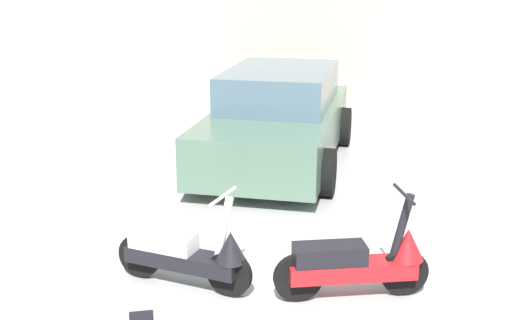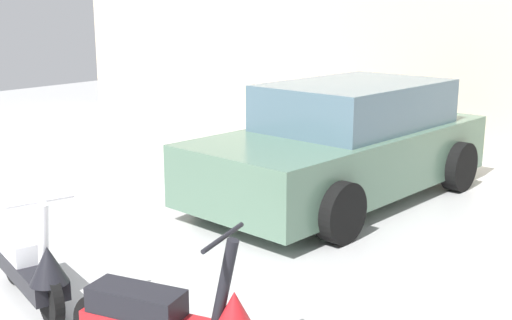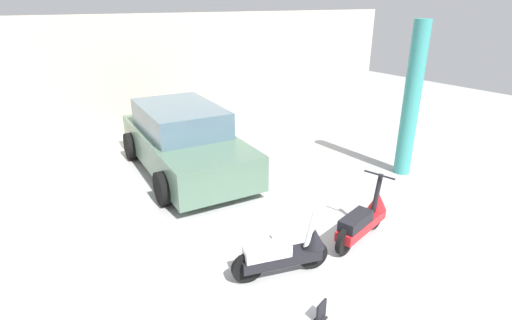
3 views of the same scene
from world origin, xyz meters
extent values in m
cube|color=beige|center=(0.00, 8.68, 1.67)|extent=(19.60, 0.12, 3.33)
cylinder|color=black|center=(-0.59, 0.66, 0.23)|extent=(0.45, 0.20, 0.45)
cylinder|color=black|center=(-1.55, 0.94, 0.23)|extent=(0.45, 0.20, 0.45)
cube|color=black|center=(-1.07, 0.80, 0.28)|extent=(1.20, 0.59, 0.16)
cube|color=white|center=(-1.27, 0.86, 0.45)|extent=(0.71, 0.44, 0.18)
cylinder|color=white|center=(-0.64, 0.68, 0.68)|extent=(0.22, 0.13, 0.64)
cylinder|color=white|center=(-0.64, 0.68, 1.00)|extent=(0.18, 0.51, 0.03)
cone|color=black|center=(-0.58, 0.66, 0.51)|extent=(0.37, 0.37, 0.29)
cylinder|color=black|center=(1.05, 0.88, 0.23)|extent=(0.47, 0.19, 0.46)
cylinder|color=black|center=(0.06, 0.64, 0.23)|extent=(0.47, 0.19, 0.46)
cube|color=#B2191E|center=(0.55, 0.76, 0.29)|extent=(1.23, 0.55, 0.16)
cube|color=black|center=(0.34, 0.71, 0.46)|extent=(0.72, 0.42, 0.18)
cylinder|color=black|center=(1.00, 0.87, 0.69)|extent=(0.22, 0.13, 0.65)
cylinder|color=black|center=(1.00, 0.87, 1.02)|extent=(0.16, 0.53, 0.03)
cone|color=#B2191E|center=(1.07, 0.89, 0.52)|extent=(0.37, 0.37, 0.30)
cube|color=#51705B|center=(-0.53, 5.03, 0.55)|extent=(2.24, 4.52, 0.73)
cube|color=slate|center=(-0.50, 5.29, 1.20)|extent=(1.83, 2.59, 0.57)
cylinder|color=black|center=(0.28, 3.59, 0.33)|extent=(0.29, 0.68, 0.66)
cylinder|color=black|center=(-1.60, 3.78, 0.33)|extent=(0.29, 0.68, 0.66)
cylinder|color=black|center=(0.54, 6.29, 0.33)|extent=(0.29, 0.68, 0.66)
cylinder|color=black|center=(-1.33, 6.47, 0.33)|extent=(0.29, 0.68, 0.66)
camera|label=1|loc=(0.31, -4.76, 2.99)|focal=45.00mm
camera|label=2|loc=(3.45, -2.00, 2.41)|focal=45.00mm
camera|label=3|loc=(-4.05, -2.89, 3.67)|focal=28.00mm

